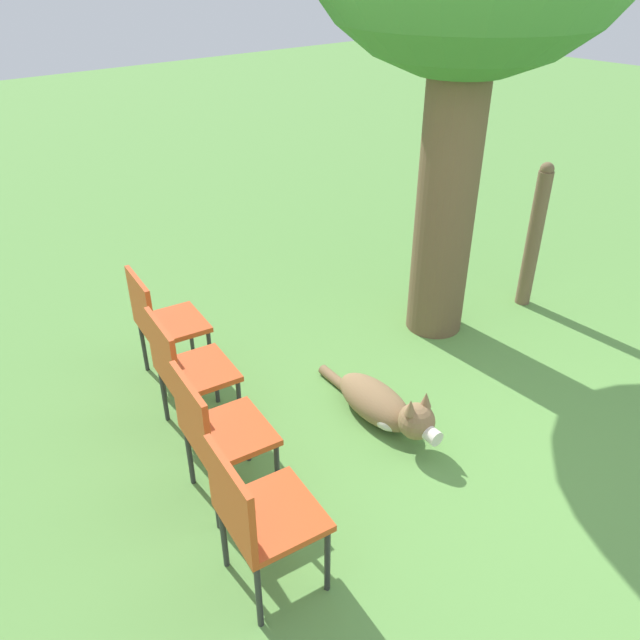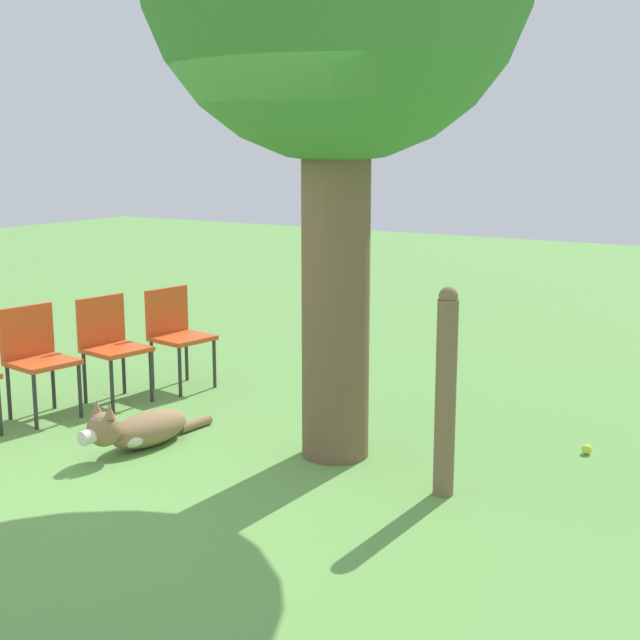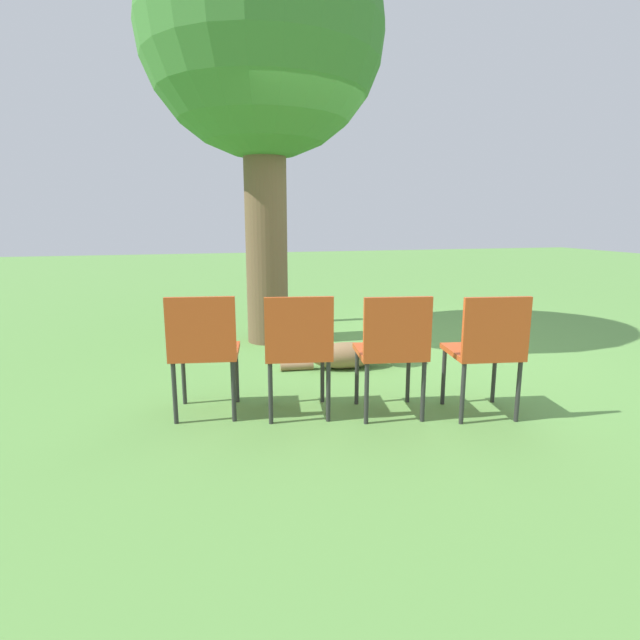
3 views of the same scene
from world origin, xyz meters
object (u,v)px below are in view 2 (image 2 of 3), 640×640
object	(u,v)px
red_chair_1	(36,353)
red_chair_2	(110,341)
dog	(139,429)
red_chair_3	(176,330)
tennis_ball	(587,449)
fence_post	(446,392)

from	to	relation	value
red_chair_1	red_chair_2	world-z (taller)	same
dog	red_chair_2	bearing A→B (deg)	-122.09
red_chair_3	dog	bearing A→B (deg)	-49.60
red_chair_3	tennis_ball	bearing A→B (deg)	11.48
red_chair_3	tennis_ball	world-z (taller)	red_chair_3
dog	red_chair_2	world-z (taller)	red_chair_2
fence_post	red_chair_2	size ratio (longest dim) A/B	1.48
dog	tennis_ball	distance (m)	3.03
red_chair_1	dog	bearing A→B (deg)	2.06
fence_post	red_chair_1	distance (m)	3.26
dog	red_chair_1	xyz separation A→B (m)	(-1.15, 0.14, 0.36)
dog	red_chair_3	size ratio (longest dim) A/B	1.37
dog	red_chair_3	xyz separation A→B (m)	(-0.83, 1.35, 0.36)
dog	tennis_ball	bearing A→B (deg)	124.69
dog	fence_post	distance (m)	2.18
red_chair_2	red_chair_1	bearing A→B (deg)	-96.11
red_chair_2	fence_post	bearing A→B (deg)	1.69
red_chair_2	tennis_ball	bearing A→B (deg)	20.80
red_chair_3	fence_post	bearing A→B (deg)	-9.92
red_chair_2	red_chair_3	distance (m)	0.63
fence_post	red_chair_3	bearing A→B (deg)	161.27
fence_post	tennis_ball	size ratio (longest dim) A/B	18.35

